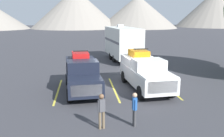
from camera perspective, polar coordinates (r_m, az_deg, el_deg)
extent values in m
plane|color=#38383D|center=(16.41, 0.35, -4.70)|extent=(240.00, 240.00, 0.00)
cube|color=black|center=(15.55, -7.08, -2.49)|extent=(2.42, 5.52, 0.91)
cube|color=black|center=(13.55, -6.47, -2.53)|extent=(2.04, 1.65, 0.08)
cube|color=black|center=(14.87, -7.02, 0.28)|extent=(1.99, 1.54, 0.83)
cube|color=slate|center=(14.32, -6.84, -0.02)|extent=(1.78, 0.37, 0.61)
cube|color=black|center=(16.79, -7.56, 1.30)|extent=(2.16, 2.62, 0.62)
cube|color=silver|center=(12.99, -6.13, -5.26)|extent=(1.71, 0.19, 0.64)
cylinder|color=black|center=(14.03, -2.63, -6.00)|extent=(0.34, 0.82, 0.80)
cylinder|color=black|center=(13.89, -10.24, -6.39)|extent=(0.34, 0.82, 0.80)
cylinder|color=black|center=(17.51, -4.51, -2.27)|extent=(0.34, 0.82, 0.80)
cylinder|color=black|center=(17.39, -10.57, -2.55)|extent=(0.34, 0.82, 0.80)
cube|color=red|center=(16.69, -7.61, 3.10)|extent=(1.23, 1.67, 0.45)
cylinder|color=black|center=(16.19, -5.87, 2.84)|extent=(0.21, 0.45, 0.44)
cylinder|color=black|center=(16.13, -9.07, 2.72)|extent=(0.21, 0.45, 0.44)
cylinder|color=black|center=(17.26, -6.24, 3.43)|extent=(0.21, 0.45, 0.44)
cylinder|color=black|center=(17.21, -9.24, 3.31)|extent=(0.21, 0.45, 0.44)
cube|color=black|center=(16.20, -7.53, 4.16)|extent=(1.01, 0.16, 0.08)
cube|color=white|center=(16.10, 8.02, -1.75)|extent=(2.53, 5.90, 1.00)
cube|color=white|center=(14.09, 10.88, -1.64)|extent=(2.12, 1.76, 0.08)
cube|color=white|center=(15.43, 8.75, 0.88)|extent=(2.07, 1.64, 0.72)
cube|color=slate|center=(14.88, 9.55, 0.57)|extent=(1.85, 0.35, 0.54)
cube|color=white|center=(17.37, 6.39, 1.98)|extent=(2.24, 2.80, 0.57)
cube|color=silver|center=(13.54, 12.04, -4.43)|extent=(1.77, 0.20, 0.70)
cylinder|color=black|center=(14.86, 13.99, -5.22)|extent=(0.35, 0.87, 0.85)
cylinder|color=black|center=(14.16, 6.92, -5.81)|extent=(0.35, 0.87, 0.85)
cylinder|color=black|center=(18.32, 8.77, -1.64)|extent=(0.35, 0.87, 0.85)
cylinder|color=black|center=(17.76, 2.94, -1.96)|extent=(0.35, 0.87, 0.85)
cube|color=orange|center=(17.28, 6.43, 3.64)|extent=(1.28, 1.78, 0.45)
cylinder|color=black|center=(16.89, 8.55, 3.36)|extent=(0.21, 0.45, 0.44)
cylinder|color=black|center=(16.59, 5.50, 3.28)|extent=(0.21, 0.45, 0.44)
cylinder|color=black|center=(17.98, 7.29, 3.94)|extent=(0.21, 0.45, 0.44)
cylinder|color=black|center=(17.70, 4.40, 3.87)|extent=(0.21, 0.45, 0.44)
cube|color=black|center=(16.78, 6.96, 4.66)|extent=(1.05, 0.16, 0.08)
cube|color=gold|center=(16.19, -12.81, -5.25)|extent=(0.12, 5.50, 0.01)
cube|color=gold|center=(16.23, 0.44, -4.88)|extent=(0.12, 5.50, 0.01)
cube|color=gold|center=(17.10, 12.95, -4.30)|extent=(0.12, 5.50, 0.01)
cube|color=silver|center=(26.32, 2.56, 6.42)|extent=(3.25, 7.28, 3.10)
cube|color=#595960|center=(26.00, -0.20, 6.70)|extent=(0.70, 6.75, 0.24)
cube|color=silver|center=(27.22, 1.99, 10.21)|extent=(0.67, 0.76, 0.30)
cube|color=#333333|center=(22.68, 5.27, 0.89)|extent=(0.24, 1.21, 0.12)
cylinder|color=black|center=(26.09, 5.50, 2.55)|extent=(0.29, 0.78, 0.76)
cylinder|color=black|center=(25.46, 0.47, 2.36)|extent=(0.29, 0.78, 0.76)
cylinder|color=black|center=(27.68, 4.41, 3.14)|extent=(0.29, 0.78, 0.76)
cylinder|color=black|center=(27.09, -0.35, 2.97)|extent=(0.29, 0.78, 0.76)
cylinder|color=#3F3F42|center=(10.98, 5.25, -11.49)|extent=(0.11, 0.11, 0.79)
cylinder|color=#3F3F42|center=(10.84, 5.49, -11.82)|extent=(0.11, 0.11, 0.79)
cube|color=#2659A5|center=(10.65, 5.44, -8.35)|extent=(0.19, 0.24, 0.56)
sphere|color=tan|center=(10.52, 5.48, -6.39)|extent=(0.21, 0.21, 0.21)
cylinder|color=#2659A5|center=(10.78, 5.25, -8.25)|extent=(0.09, 0.09, 0.50)
cylinder|color=#2659A5|center=(10.55, 5.63, -8.73)|extent=(0.09, 0.09, 0.50)
cylinder|color=#726047|center=(10.59, -2.92, -12.32)|extent=(0.12, 0.12, 0.81)
cylinder|color=#726047|center=(10.64, -2.06, -12.18)|extent=(0.12, 0.12, 0.81)
cube|color=#4C4C51|center=(10.34, -2.52, -8.78)|extent=(0.28, 0.24, 0.57)
sphere|color=brown|center=(10.21, -2.54, -6.71)|extent=(0.22, 0.22, 0.22)
cylinder|color=#4C4C51|center=(10.31, -3.21, -9.02)|extent=(0.09, 0.09, 0.52)
cylinder|color=#4C4C51|center=(10.40, -1.84, -8.83)|extent=(0.09, 0.09, 0.52)
cone|color=gray|center=(101.92, -8.73, 14.07)|extent=(36.50, 36.50, 15.97)
cone|color=gray|center=(102.88, 6.17, 13.39)|extent=(33.10, 33.10, 13.34)
cone|color=gray|center=(121.93, 23.77, 13.23)|extent=(36.10, 36.10, 17.39)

